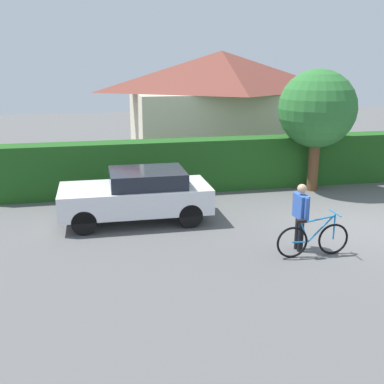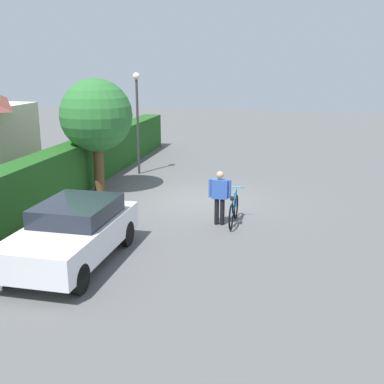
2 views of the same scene
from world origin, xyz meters
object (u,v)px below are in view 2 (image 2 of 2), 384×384
street_lamp (137,109)px  bicycle (234,210)px  parked_car_near (73,232)px  fire_hydrant (50,222)px  person_rider (220,194)px  tree_kerbside (96,116)px

street_lamp → bicycle: bearing=-139.5°
parked_car_near → bicycle: 4.80m
street_lamp → fire_hydrant: bearing=-179.6°
parked_car_near → bicycle: bearing=-42.7°
parked_car_near → street_lamp: size_ratio=0.98×
parked_car_near → person_rider: bearing=-40.4°
person_rider → parked_car_near: bearing=139.6°
bicycle → tree_kerbside: 6.16m
person_rider → tree_kerbside: bearing=60.8°
parked_car_near → tree_kerbside: bearing=17.5°
person_rider → street_lamp: bearing=37.3°
parked_car_near → fire_hydrant: parked_car_near is taller
street_lamp → fire_hydrant: 7.90m
person_rider → street_lamp: size_ratio=0.38×
person_rider → tree_kerbside: 5.73m
person_rider → fire_hydrant: person_rider is taller
person_rider → tree_kerbside: tree_kerbside is taller
bicycle → person_rider: person_rider is taller
bicycle → street_lamp: street_lamp is taller
tree_kerbside → bicycle: bearing=-115.9°
person_rider → fire_hydrant: bearing=115.1°
parked_car_near → street_lamp: street_lamp is taller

